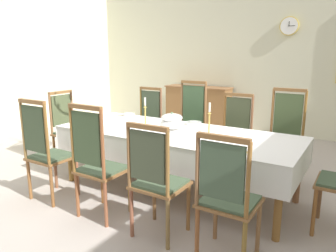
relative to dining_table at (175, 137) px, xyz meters
The scene contains 23 objects.
ground 0.69m from the dining_table, 90.00° to the left, with size 8.20×6.86×0.04m, color #B5AAA1.
back_wall 3.61m from the dining_table, 90.00° to the left, with size 8.20×0.08×3.09m, color beige.
dining_table is the anchor object (origin of this frame).
tablecloth 0.00m from the dining_table, 90.00° to the right, with size 2.82×1.10×0.30m.
chair_south_a 1.44m from the dining_table, 138.96° to the right, with size 0.44×0.42×1.15m.
chair_north_a 1.44m from the dining_table, 139.08° to the left, with size 0.44×0.42×1.09m.
chair_south_b 1.00m from the dining_table, 108.78° to the right, with size 0.44×0.42×1.16m.
chair_north_b 1.01m from the dining_table, 108.71° to the left, with size 0.44×0.42×1.22m.
chair_south_c 1.02m from the dining_table, 68.73° to the right, with size 0.44×0.42×1.06m.
chair_north_c 1.02m from the dining_table, 68.76° to the left, with size 0.44×0.42×1.09m.
chair_south_d 1.39m from the dining_table, 42.71° to the right, with size 0.44×0.42×1.06m.
chair_north_d 1.39m from the dining_table, 42.96° to the left, with size 0.44×0.42×1.19m.
chair_head_west 1.81m from the dining_table, behind, with size 0.42×0.44×1.08m.
soup_tureen 0.18m from the dining_table, behind, with size 0.28×0.28×0.22m.
candlestick_west 0.48m from the dining_table, behind, with size 0.07×0.07×0.36m.
candlestick_east 0.48m from the dining_table, ahead, with size 0.07×0.07×0.37m.
bowl_near_left 1.12m from the dining_table, 157.05° to the left, with size 0.17×0.17×0.04m.
bowl_near_right 0.95m from the dining_table, 23.63° to the right, with size 0.17×0.17×0.04m.
bowl_far_left 0.43m from the dining_table, 86.76° to the left, with size 0.19×0.19×0.04m.
spoon_primary 1.23m from the dining_table, 157.92° to the left, with size 0.05×0.18×0.01m.
spoon_secondary 1.04m from the dining_table, 19.74° to the right, with size 0.03×0.18×0.01m.
sideboard 3.44m from the dining_table, 112.19° to the left, with size 1.44×0.48×0.90m.
mounted_clock 3.74m from the dining_table, 82.59° to the left, with size 0.35×0.06×0.35m.
Camera 1 is at (1.84, -3.15, 1.63)m, focal length 34.55 mm.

